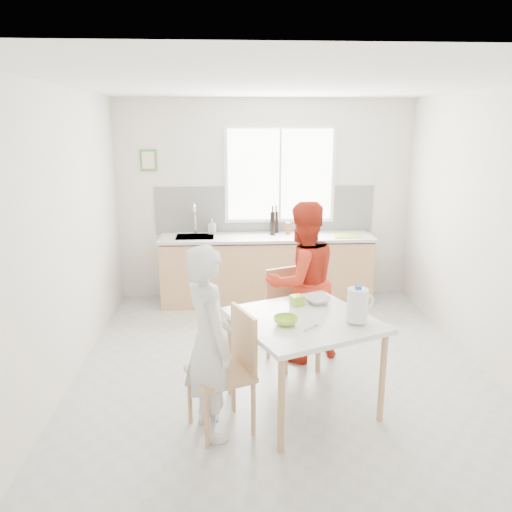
{
  "coord_description": "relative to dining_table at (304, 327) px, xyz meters",
  "views": [
    {
      "loc": [
        -0.51,
        -4.53,
        2.35
      ],
      "look_at": [
        -0.24,
        0.2,
        1.1
      ],
      "focal_mm": 35.0,
      "sensor_mm": 36.0,
      "label": 1
    }
  ],
  "objects": [
    {
      "name": "ground",
      "position": [
        -0.1,
        0.72,
        -0.73
      ],
      "size": [
        4.5,
        4.5,
        0.0
      ],
      "primitive_type": "plane",
      "color": "#B7B7B2",
      "rests_on": "ground"
    },
    {
      "name": "room_shell",
      "position": [
        -0.1,
        0.72,
        0.92
      ],
      "size": [
        4.5,
        4.5,
        4.5
      ],
      "color": "silver",
      "rests_on": "ground"
    },
    {
      "name": "window",
      "position": [
        0.1,
        2.94,
        0.97
      ],
      "size": [
        1.5,
        0.06,
        1.3
      ],
      "color": "white",
      "rests_on": "room_shell"
    },
    {
      "name": "backsplash",
      "position": [
        -0.1,
        2.96,
        0.5
      ],
      "size": [
        3.0,
        0.02,
        0.65
      ],
      "primitive_type": "cube",
      "color": "white",
      "rests_on": "room_shell"
    },
    {
      "name": "picture_frame",
      "position": [
        -1.65,
        2.95,
        1.17
      ],
      "size": [
        0.22,
        0.03,
        0.28
      ],
      "color": "#4C823B",
      "rests_on": "room_shell"
    },
    {
      "name": "kitchen_counter",
      "position": [
        -0.11,
        2.67,
        -0.31
      ],
      "size": [
        2.84,
        0.64,
        1.37
      ],
      "color": "tan",
      "rests_on": "ground"
    },
    {
      "name": "dining_table",
      "position": [
        0.0,
        0.0,
        0.0
      ],
      "size": [
        1.39,
        1.39,
        0.81
      ],
      "rotation": [
        0.0,
        0.0,
        0.4
      ],
      "color": "white",
      "rests_on": "ground"
    },
    {
      "name": "chair_left",
      "position": [
        -0.62,
        -0.26,
        -0.2
      ],
      "size": [
        0.59,
        0.59,
        0.97
      ],
      "rotation": [
        0.0,
        0.0,
        -1.17
      ],
      "color": "tan",
      "rests_on": "ground"
    },
    {
      "name": "chair_far",
      "position": [
        0.0,
        0.89,
        -0.2
      ],
      "size": [
        0.58,
        0.58,
        0.96
      ],
      "rotation": [
        0.0,
        0.0,
        0.4
      ],
      "color": "tan",
      "rests_on": "ground"
    },
    {
      "name": "person_white",
      "position": [
        -0.77,
        -0.33,
        0.03
      ],
      "size": [
        0.55,
        0.65,
        1.52
      ],
      "primitive_type": "imported",
      "rotation": [
        0.0,
        0.0,
        1.97
      ],
      "color": "silver",
      "rests_on": "ground"
    },
    {
      "name": "person_red",
      "position": [
        0.12,
        0.95,
        0.09
      ],
      "size": [
        0.97,
        0.88,
        1.64
      ],
      "primitive_type": "imported",
      "rotation": [
        0.0,
        0.0,
        3.54
      ],
      "color": "red",
      "rests_on": "ground"
    },
    {
      "name": "bowl_green",
      "position": [
        -0.16,
        -0.12,
        0.12
      ],
      "size": [
        0.26,
        0.26,
        0.06
      ],
      "primitive_type": "imported",
      "rotation": [
        0.0,
        0.0,
        0.4
      ],
      "color": "#95D431",
      "rests_on": "dining_table"
    },
    {
      "name": "bowl_white",
      "position": [
        0.18,
        0.35,
        0.11
      ],
      "size": [
        0.3,
        0.3,
        0.06
      ],
      "primitive_type": "imported",
      "rotation": [
        0.0,
        0.0,
        0.4
      ],
      "color": "silver",
      "rests_on": "dining_table"
    },
    {
      "name": "milk_jug",
      "position": [
        0.41,
        -0.13,
        0.24
      ],
      "size": [
        0.23,
        0.17,
        0.29
      ],
      "rotation": [
        0.0,
        0.0,
        0.4
      ],
      "color": "white",
      "rests_on": "dining_table"
    },
    {
      "name": "green_box",
      "position": [
        -0.02,
        0.3,
        0.13
      ],
      "size": [
        0.13,
        0.13,
        0.09
      ],
      "primitive_type": "cube",
      "rotation": [
        0.0,
        0.0,
        0.4
      ],
      "color": "#95CD2F",
      "rests_on": "dining_table"
    },
    {
      "name": "spoon",
      "position": [
        0.01,
        -0.23,
        0.09
      ],
      "size": [
        0.13,
        0.12,
        0.01
      ],
      "primitive_type": "cylinder",
      "rotation": [
        0.0,
        1.57,
        0.75
      ],
      "color": "#A5A5AA",
      "rests_on": "dining_table"
    },
    {
      "name": "cutting_board",
      "position": [
        0.95,
        2.58,
        0.2
      ],
      "size": [
        0.35,
        0.25,
        0.01
      ],
      "primitive_type": "cube",
      "rotation": [
        0.0,
        0.0,
        -0.0
      ],
      "color": "#A3C32D",
      "rests_on": "kitchen_counter"
    },
    {
      "name": "wine_bottle_a",
      "position": [
        -0.02,
        2.71,
        0.35
      ],
      "size": [
        0.07,
        0.07,
        0.32
      ],
      "primitive_type": "cylinder",
      "color": "black",
      "rests_on": "kitchen_counter"
    },
    {
      "name": "wine_bottle_b",
      "position": [
        0.04,
        2.85,
        0.34
      ],
      "size": [
        0.07,
        0.07,
        0.3
      ],
      "primitive_type": "cylinder",
      "color": "black",
      "rests_on": "kitchen_counter"
    },
    {
      "name": "jar_amber",
      "position": [
        0.19,
        2.74,
        0.27
      ],
      "size": [
        0.06,
        0.06,
        0.16
      ],
      "primitive_type": "cylinder",
      "color": "brown",
      "rests_on": "kitchen_counter"
    },
    {
      "name": "soap_bottle",
      "position": [
        -0.83,
        2.85,
        0.29
      ],
      "size": [
        0.11,
        0.11,
        0.21
      ],
      "primitive_type": "imported",
      "rotation": [
        0.0,
        0.0,
        -0.21
      ],
      "color": "#999999",
      "rests_on": "kitchen_counter"
    }
  ]
}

